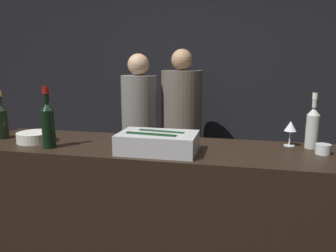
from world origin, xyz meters
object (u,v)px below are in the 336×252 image
red_wine_bottle_burgundy (48,122)px  ice_bin_with_bottles (157,142)px  bowl_white (35,137)px  champagne_bottle (1,119)px  candle_votive (323,149)px  person_in_hoodie (139,128)px  white_wine_bottle (313,126)px  person_blond_tee (181,125)px  wine_glass (290,127)px

red_wine_bottle_burgundy → ice_bin_with_bottles: bearing=4.1°
bowl_white → champagne_bottle: size_ratio=0.69×
ice_bin_with_bottles → red_wine_bottle_burgundy: 0.65m
candle_votive → red_wine_bottle_burgundy: bearing=-172.4°
bowl_white → person_in_hoodie: 1.36m
bowl_white → white_wine_bottle: bearing=7.5°
person_blond_tee → candle_votive: bearing=-107.1°
candle_votive → red_wine_bottle_burgundy: 1.54m
champagne_bottle → white_wine_bottle: (1.92, 0.18, 0.00)m
wine_glass → person_in_hoodie: size_ratio=0.09×
white_wine_bottle → red_wine_bottle_burgundy: 1.52m
wine_glass → red_wine_bottle_burgundy: (-1.37, -0.35, 0.04)m
ice_bin_with_bottles → candle_votive: bearing=10.0°
candle_votive → person_in_hoodie: 1.89m
ice_bin_with_bottles → champagne_bottle: 1.08m
bowl_white → wine_glass: bearing=8.9°
ice_bin_with_bottles → red_wine_bottle_burgundy: size_ratio=1.21×
white_wine_bottle → person_in_hoodie: (-1.39, 1.10, -0.29)m
white_wine_bottle → person_in_hoodie: 1.80m
champagne_bottle → person_in_hoodie: bearing=67.6°
champagne_bottle → person_blond_tee: (0.93, 1.44, -0.27)m
ice_bin_with_bottles → white_wine_bottle: (0.85, 0.28, 0.07)m
bowl_white → candle_votive: 1.69m
red_wine_bottle_burgundy → person_blond_tee: person_blond_tee is taller
wine_glass → white_wine_bottle: bearing=-11.7°
bowl_white → ice_bin_with_bottles: bearing=-4.2°
bowl_white → person_blond_tee: person_blond_tee is taller
wine_glass → candle_votive: (0.15, -0.14, -0.09)m
wine_glass → white_wine_bottle: (0.12, -0.02, 0.02)m
wine_glass → white_wine_bottle: size_ratio=0.47×
wine_glass → white_wine_bottle: white_wine_bottle is taller
champagne_bottle → white_wine_bottle: bearing=5.3°
ice_bin_with_bottles → white_wine_bottle: bearing=18.1°
champagne_bottle → person_blond_tee: size_ratio=0.18×
champagne_bottle → red_wine_bottle_burgundy: (0.43, -0.14, 0.02)m
bowl_white → wine_glass: wine_glass is taller
candle_votive → red_wine_bottle_burgundy: size_ratio=0.23×
red_wine_bottle_burgundy → person_blond_tee: 1.69m
person_in_hoodie → person_blond_tee: person_blond_tee is taller
candle_votive → white_wine_bottle: (-0.04, 0.12, 0.10)m
bowl_white → champagne_bottle: 0.29m
ice_bin_with_bottles → candle_votive: 0.90m
champagne_bottle → person_blond_tee: 1.74m
red_wine_bottle_burgundy → candle_votive: bearing=7.6°
wine_glass → candle_votive: size_ratio=1.87×
red_wine_bottle_burgundy → bowl_white: bearing=148.1°
red_wine_bottle_burgundy → person_in_hoodie: (0.09, 1.42, -0.31)m
candle_votive → person_in_hoodie: size_ratio=0.05×
person_blond_tee → champagne_bottle: bearing=-176.5°
ice_bin_with_bottles → bowl_white: (-0.81, 0.06, -0.03)m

